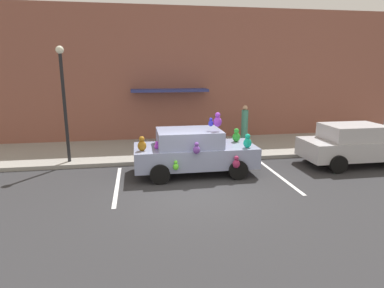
% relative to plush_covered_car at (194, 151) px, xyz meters
% --- Properties ---
extents(ground_plane, '(60.00, 60.00, 0.00)m').
position_rel_plush_covered_car_xyz_m(ground_plane, '(-0.30, -1.77, -0.80)').
color(ground_plane, '#2D2D30').
extents(sidewalk, '(24.00, 4.00, 0.15)m').
position_rel_plush_covered_car_xyz_m(sidewalk, '(-0.30, 3.23, -0.73)').
color(sidewalk, gray).
rests_on(sidewalk, ground).
extents(storefront_building, '(24.00, 1.25, 6.40)m').
position_rel_plush_covered_car_xyz_m(storefront_building, '(-0.30, 5.37, 2.39)').
color(storefront_building, brown).
rests_on(storefront_building, ground).
extents(parking_stripe_front, '(0.12, 3.60, 0.01)m').
position_rel_plush_covered_car_xyz_m(parking_stripe_front, '(2.80, -0.77, -0.80)').
color(parking_stripe_front, silver).
rests_on(parking_stripe_front, ground).
extents(parking_stripe_rear, '(0.12, 3.60, 0.01)m').
position_rel_plush_covered_car_xyz_m(parking_stripe_rear, '(-2.59, -0.77, -0.80)').
color(parking_stripe_rear, silver).
rests_on(parking_stripe_rear, ground).
extents(plush_covered_car, '(4.14, 2.09, 2.17)m').
position_rel_plush_covered_car_xyz_m(plush_covered_car, '(0.00, 0.00, 0.00)').
color(plush_covered_car, '#8993B6').
rests_on(plush_covered_car, ground).
extents(parked_sedan_behind, '(4.07, 1.91, 1.54)m').
position_rel_plush_covered_car_xyz_m(parked_sedan_behind, '(6.15, 0.00, -0.01)').
color(parked_sedan_behind, '#B7B7BC').
rests_on(parked_sedan_behind, ground).
extents(teddy_bear_on_sidewalk, '(0.29, 0.24, 0.56)m').
position_rel_plush_covered_car_xyz_m(teddy_bear_on_sidewalk, '(1.26, 2.09, -0.39)').
color(teddy_bear_on_sidewalk, beige).
rests_on(teddy_bear_on_sidewalk, sidewalk).
extents(street_lamp_post, '(0.28, 0.28, 4.19)m').
position_rel_plush_covered_car_xyz_m(street_lamp_post, '(-4.47, 1.73, 1.89)').
color(street_lamp_post, black).
rests_on(street_lamp_post, sidewalk).
extents(pedestrian_near_shopfront, '(0.31, 0.31, 1.76)m').
position_rel_plush_covered_car_xyz_m(pedestrian_near_shopfront, '(3.02, 3.58, 0.18)').
color(pedestrian_near_shopfront, '#438A73').
rests_on(pedestrian_near_shopfront, sidewalk).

